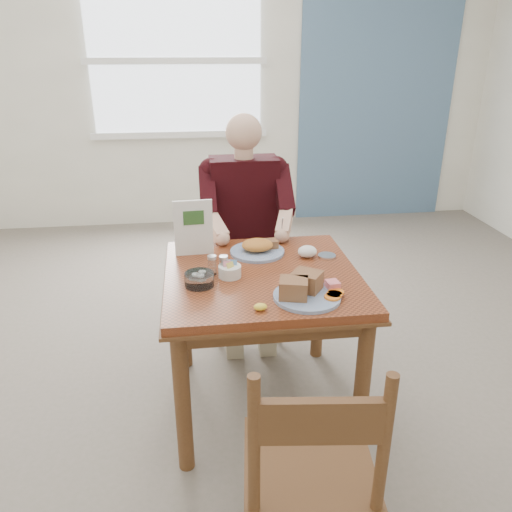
{
  "coord_description": "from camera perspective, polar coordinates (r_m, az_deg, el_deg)",
  "views": [
    {
      "loc": [
        -0.3,
        -2.1,
        1.73
      ],
      "look_at": [
        -0.03,
        0.0,
        0.84
      ],
      "focal_mm": 35.0,
      "sensor_mm": 36.0,
      "label": 1
    }
  ],
  "objects": [
    {
      "name": "floor",
      "position": [
        2.74,
        0.61,
        -16.27
      ],
      "size": [
        6.0,
        6.0,
        0.0
      ],
      "primitive_type": "plane",
      "color": "#645E51",
      "rests_on": "ground"
    },
    {
      "name": "wall_back",
      "position": [
        5.12,
        -4.27,
        19.15
      ],
      "size": [
        5.5,
        0.0,
        5.5
      ],
      "primitive_type": "plane",
      "rotation": [
        1.57,
        0.0,
        0.0
      ],
      "color": "white",
      "rests_on": "ground"
    },
    {
      "name": "accent_panel",
      "position": [
        5.44,
        13.81,
        18.81
      ],
      "size": [
        1.6,
        0.02,
        2.8
      ],
      "primitive_type": "cube",
      "color": "slate",
      "rests_on": "ground"
    },
    {
      "name": "lemon_wedge",
      "position": [
        2.01,
        0.51,
        -5.84
      ],
      "size": [
        0.07,
        0.06,
        0.03
      ],
      "primitive_type": "ellipsoid",
      "rotation": [
        0.0,
        0.0,
        -0.36
      ],
      "color": "yellow",
      "rests_on": "table"
    },
    {
      "name": "napkin",
      "position": [
        2.51,
        5.88,
        0.52
      ],
      "size": [
        0.11,
        0.1,
        0.06
      ],
      "primitive_type": "ellipsoid",
      "rotation": [
        0.0,
        0.0,
        -0.31
      ],
      "color": "white",
      "rests_on": "table"
    },
    {
      "name": "metal_dish",
      "position": [
        2.53,
        8.1,
        0.01
      ],
      "size": [
        0.11,
        0.11,
        0.01
      ],
      "primitive_type": "cylinder",
      "rotation": [
        0.0,
        0.0,
        0.3
      ],
      "color": "silver",
      "rests_on": "table"
    },
    {
      "name": "window",
      "position": [
        5.07,
        -9.16,
        21.16
      ],
      "size": [
        1.72,
        0.04,
        1.42
      ],
      "color": "white",
      "rests_on": "wall_back"
    },
    {
      "name": "table",
      "position": [
        2.39,
        0.67,
        -4.32
      ],
      "size": [
        0.92,
        0.92,
        0.75
      ],
      "color": "brown",
      "rests_on": "ground"
    },
    {
      "name": "chair_far",
      "position": [
        3.17,
        -1.36,
        -0.35
      ],
      "size": [
        0.42,
        0.42,
        0.95
      ],
      "color": "brown",
      "rests_on": "ground"
    },
    {
      "name": "chair_near",
      "position": [
        1.74,
        6.19,
        -23.36
      ],
      "size": [
        0.47,
        0.47,
        0.95
      ],
      "color": "brown",
      "rests_on": "ground"
    },
    {
      "name": "diner",
      "position": [
        2.97,
        -1.23,
        4.86
      ],
      "size": [
        0.53,
        0.56,
        1.39
      ],
      "color": "tan",
      "rests_on": "chair_far"
    },
    {
      "name": "near_plate",
      "position": [
        2.11,
        5.61,
        -3.83
      ],
      "size": [
        0.37,
        0.37,
        0.1
      ],
      "color": "white",
      "rests_on": "table"
    },
    {
      "name": "far_plate",
      "position": [
        2.55,
        0.26,
        0.94
      ],
      "size": [
        0.32,
        0.32,
        0.08
      ],
      "color": "white",
      "rests_on": "table"
    },
    {
      "name": "caddy",
      "position": [
        2.29,
        -3.02,
        -1.73
      ],
      "size": [
        0.11,
        0.11,
        0.08
      ],
      "color": "white",
      "rests_on": "table"
    },
    {
      "name": "shakers",
      "position": [
        2.31,
        -4.38,
        -1.03
      ],
      "size": [
        0.1,
        0.06,
        0.09
      ],
      "color": "white",
      "rests_on": "table"
    },
    {
      "name": "creamer",
      "position": [
        2.22,
        -6.5,
        -2.64
      ],
      "size": [
        0.17,
        0.17,
        0.06
      ],
      "color": "white",
      "rests_on": "table"
    },
    {
      "name": "menu",
      "position": [
        2.51,
        -7.17,
        3.24
      ],
      "size": [
        0.19,
        0.03,
        0.29
      ],
      "color": "white",
      "rests_on": "table"
    }
  ]
}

